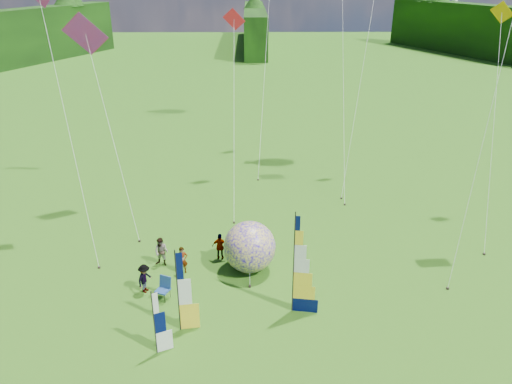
{
  "coord_description": "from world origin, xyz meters",
  "views": [
    {
      "loc": [
        -1.31,
        -16.48,
        14.83
      ],
      "look_at": [
        -1.0,
        4.0,
        5.5
      ],
      "focal_mm": 35.0,
      "sensor_mm": 36.0,
      "label": 1
    }
  ],
  "objects_px": {
    "bol_inflatable": "(250,247)",
    "kite_whale": "(344,18)",
    "feather_banner_main": "(294,265)",
    "side_banner_far": "(154,324)",
    "camp_chair": "(163,289)",
    "side_banner_left": "(178,293)",
    "spectator_c": "(145,279)",
    "spectator_a": "(182,260)",
    "spectator_d": "(220,247)",
    "spectator_b": "(161,252)"
  },
  "relations": [
    {
      "from": "bol_inflatable",
      "to": "kite_whale",
      "type": "height_order",
      "value": "kite_whale"
    },
    {
      "from": "feather_banner_main",
      "to": "side_banner_far",
      "type": "bearing_deg",
      "value": -146.35
    },
    {
      "from": "camp_chair",
      "to": "side_banner_far",
      "type": "bearing_deg",
      "value": -62.01
    },
    {
      "from": "side_banner_left",
      "to": "spectator_c",
      "type": "xyz_separation_m",
      "value": [
        -2.08,
        2.88,
        -1.22
      ]
    },
    {
      "from": "spectator_a",
      "to": "spectator_d",
      "type": "distance_m",
      "value": 2.32
    },
    {
      "from": "bol_inflatable",
      "to": "spectator_c",
      "type": "height_order",
      "value": "bol_inflatable"
    },
    {
      "from": "side_banner_left",
      "to": "spectator_b",
      "type": "bearing_deg",
      "value": 99.17
    },
    {
      "from": "side_banner_left",
      "to": "bol_inflatable",
      "type": "height_order",
      "value": "side_banner_left"
    },
    {
      "from": "side_banner_far",
      "to": "spectator_b",
      "type": "distance_m",
      "value": 6.84
    },
    {
      "from": "side_banner_far",
      "to": "spectator_d",
      "type": "distance_m",
      "value": 7.7
    },
    {
      "from": "spectator_d",
      "to": "kite_whale",
      "type": "distance_m",
      "value": 19.02
    },
    {
      "from": "side_banner_far",
      "to": "camp_chair",
      "type": "relative_size",
      "value": 2.6
    },
    {
      "from": "spectator_c",
      "to": "spectator_d",
      "type": "distance_m",
      "value": 4.65
    },
    {
      "from": "side_banner_far",
      "to": "spectator_d",
      "type": "bearing_deg",
      "value": 49.74
    },
    {
      "from": "spectator_a",
      "to": "feather_banner_main",
      "type": "bearing_deg",
      "value": -45.07
    },
    {
      "from": "spectator_c",
      "to": "kite_whale",
      "type": "xyz_separation_m",
      "value": [
        11.93,
        16.32,
        10.69
      ]
    },
    {
      "from": "side_banner_far",
      "to": "bol_inflatable",
      "type": "relative_size",
      "value": 1.09
    },
    {
      "from": "feather_banner_main",
      "to": "spectator_c",
      "type": "bearing_deg",
      "value": 176.14
    },
    {
      "from": "feather_banner_main",
      "to": "camp_chair",
      "type": "distance_m",
      "value": 6.57
    },
    {
      "from": "spectator_c",
      "to": "bol_inflatable",
      "type": "bearing_deg",
      "value": -47.32
    },
    {
      "from": "feather_banner_main",
      "to": "spectator_c",
      "type": "relative_size",
      "value": 3.27
    },
    {
      "from": "side_banner_far",
      "to": "spectator_d",
      "type": "relative_size",
      "value": 1.91
    },
    {
      "from": "spectator_a",
      "to": "camp_chair",
      "type": "bearing_deg",
      "value": -121.2
    },
    {
      "from": "side_banner_left",
      "to": "spectator_a",
      "type": "relative_size",
      "value": 2.61
    },
    {
      "from": "spectator_d",
      "to": "camp_chair",
      "type": "relative_size",
      "value": 1.36
    },
    {
      "from": "feather_banner_main",
      "to": "spectator_d",
      "type": "height_order",
      "value": "feather_banner_main"
    },
    {
      "from": "bol_inflatable",
      "to": "kite_whale",
      "type": "bearing_deg",
      "value": 64.87
    },
    {
      "from": "feather_banner_main",
      "to": "camp_chair",
      "type": "xyz_separation_m",
      "value": [
        -6.2,
        1.0,
        -1.94
      ]
    },
    {
      "from": "bol_inflatable",
      "to": "spectator_c",
      "type": "distance_m",
      "value": 5.57
    },
    {
      "from": "feather_banner_main",
      "to": "spectator_c",
      "type": "xyz_separation_m",
      "value": [
        -7.16,
        1.62,
        -1.74
      ]
    },
    {
      "from": "kite_whale",
      "to": "side_banner_far",
      "type": "bearing_deg",
      "value": -128.4
    },
    {
      "from": "bol_inflatable",
      "to": "camp_chair",
      "type": "distance_m",
      "value": 5.0
    },
    {
      "from": "feather_banner_main",
      "to": "kite_whale",
      "type": "bearing_deg",
      "value": 84.03
    },
    {
      "from": "spectator_d",
      "to": "side_banner_left",
      "type": "bearing_deg",
      "value": 81.39
    },
    {
      "from": "kite_whale",
      "to": "spectator_b",
      "type": "bearing_deg",
      "value": -140.67
    },
    {
      "from": "bol_inflatable",
      "to": "spectator_c",
      "type": "xyz_separation_m",
      "value": [
        -5.19,
        -1.94,
        -0.61
      ]
    },
    {
      "from": "spectator_b",
      "to": "spectator_d",
      "type": "bearing_deg",
      "value": 25.19
    },
    {
      "from": "feather_banner_main",
      "to": "kite_whale",
      "type": "xyz_separation_m",
      "value": [
        4.77,
        17.95,
        8.94
      ]
    },
    {
      "from": "spectator_c",
      "to": "kite_whale",
      "type": "relative_size",
      "value": 0.07
    },
    {
      "from": "spectator_b",
      "to": "spectator_c",
      "type": "bearing_deg",
      "value": -85.31
    },
    {
      "from": "feather_banner_main",
      "to": "kite_whale",
      "type": "height_order",
      "value": "kite_whale"
    },
    {
      "from": "feather_banner_main",
      "to": "side_banner_left",
      "type": "relative_size",
      "value": 1.26
    },
    {
      "from": "spectator_a",
      "to": "bol_inflatable",
      "type": "bearing_deg",
      "value": -9.73
    },
    {
      "from": "bol_inflatable",
      "to": "spectator_a",
      "type": "xyz_separation_m",
      "value": [
        -3.52,
        -0.28,
        -0.61
      ]
    },
    {
      "from": "side_banner_left",
      "to": "spectator_b",
      "type": "height_order",
      "value": "side_banner_left"
    },
    {
      "from": "spectator_d",
      "to": "camp_chair",
      "type": "bearing_deg",
      "value": 59.8
    },
    {
      "from": "camp_chair",
      "to": "spectator_b",
      "type": "bearing_deg",
      "value": 122.92
    },
    {
      "from": "side_banner_far",
      "to": "spectator_c",
      "type": "bearing_deg",
      "value": 83.59
    },
    {
      "from": "bol_inflatable",
      "to": "spectator_c",
      "type": "bearing_deg",
      "value": -159.51
    },
    {
      "from": "spectator_c",
      "to": "spectator_b",
      "type": "bearing_deg",
      "value": 11.74
    }
  ]
}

